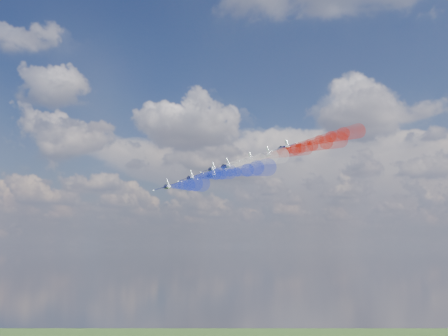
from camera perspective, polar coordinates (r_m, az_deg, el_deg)
The scene contains 16 objects.
jet_lead at distance 175.93m, azimuth -1.25°, elevation -0.13°, with size 8.20×10.25×2.73m, color black, non-canonical shape.
trail_lead at distance 152.31m, azimuth 0.87°, elevation 0.28°, with size 3.42×39.77×3.42m, color white, non-canonical shape.
jet_inner_left at distance 163.62m, azimuth -3.47°, elevation -1.02°, with size 8.20×10.25×2.73m, color black, non-canonical shape.
trail_inner_left at distance 139.76m, azimuth -1.54°, elevation -0.73°, with size 3.42×39.77×3.42m, color #1B31EA, non-canonical shape.
jet_inner_right at distance 166.45m, azimuth 2.45°, elevation 0.82°, with size 8.20×10.25×2.73m, color black, non-canonical shape.
trail_inner_right at distance 143.35m, azimuth 5.32°, elevation 1.41°, with size 3.42×39.77×3.42m, color red, non-canonical shape.
jet_outer_left at distance 151.67m, azimuth -5.84°, elevation -1.92°, with size 8.20×10.25×2.73m, color black, non-canonical shape.
trail_outer_left at distance 127.61m, azimuth -4.16°, elevation -1.77°, with size 3.42×39.77×3.42m, color #1B31EA, non-canonical shape.
jet_center_third at distance 154.53m, azimuth 0.16°, elevation 0.17°, with size 8.20×10.25×2.73m, color black, non-canonical shape.
trail_center_third at distance 131.11m, azimuth 2.88°, elevation 0.71°, with size 3.42×39.77×3.42m, color white, non-canonical shape.
jet_outer_right at distance 159.71m, azimuth 6.08°, elevation 2.04°, with size 8.20×10.25×2.73m, color black, non-canonical shape.
trail_outer_right at distance 137.24m, azimuth 9.69°, elevation 2.85°, with size 3.42×39.77×3.42m, color red, non-canonical shape.
jet_rear_left at distance 142.72m, azimuth -1.31°, elevation -0.77°, with size 8.20×10.25×2.73m, color black, non-canonical shape.
trail_rear_left at distance 119.12m, azimuth 1.40°, elevation -0.37°, with size 3.42×39.77×3.42m, color #1B31EA, non-canonical shape.
jet_rear_right at distance 149.02m, azimuth 4.22°, elevation 1.28°, with size 8.20×10.25×2.73m, color black, non-canonical shape.
trail_rear_right at distance 126.23m, azimuth 7.80°, elevation 2.03°, with size 3.42×39.77×3.42m, color red, non-canonical shape.
Camera 1 is at (90.65, -137.98, 145.11)m, focal length 44.73 mm.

